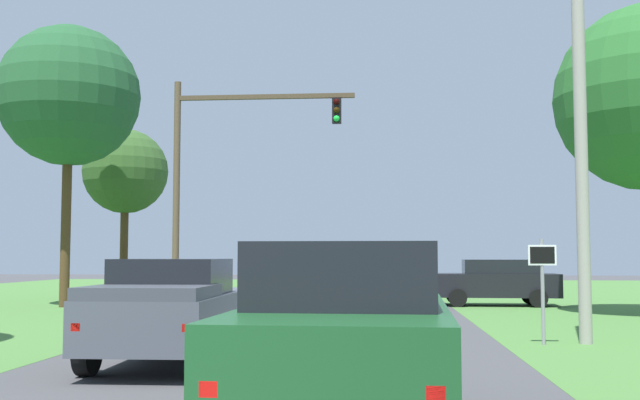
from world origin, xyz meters
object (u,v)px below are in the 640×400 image
object	(u,v)px
extra_tree_2	(125,172)
keep_moving_sign	(542,277)
pickup_truck_lead	(174,309)
traffic_light	(220,161)
extra_tree_1	(69,96)
crossing_suv_far	(496,281)
utility_pole_right	(581,135)
red_suv_near	(349,337)

from	to	relation	value
extra_tree_2	keep_moving_sign	bearing A→B (deg)	-47.86
pickup_truck_lead	extra_tree_2	distance (m)	21.98
pickup_truck_lead	extra_tree_2	xyz separation A→B (m)	(-7.87, 19.97, 4.73)
traffic_light	extra_tree_2	bearing A→B (deg)	130.70
traffic_light	extra_tree_2	distance (m)	8.90
keep_moving_sign	extra_tree_1	distance (m)	19.79
traffic_light	crossing_suv_far	size ratio (longest dim) A/B	1.71
traffic_light	pickup_truck_lead	bearing A→B (deg)	-81.11
utility_pole_right	extra_tree_1	size ratio (longest dim) A/B	0.86
keep_moving_sign	extra_tree_1	xyz separation A→B (m)	(-15.26, 10.81, 6.48)
keep_moving_sign	red_suv_near	bearing A→B (deg)	-113.43
traffic_light	crossing_suv_far	xyz separation A→B (m)	(10.13, 3.09, -4.38)
traffic_light	extra_tree_2	xyz separation A→B (m)	(-5.80, 6.74, 0.38)
pickup_truck_lead	crossing_suv_far	bearing A→B (deg)	63.71
extra_tree_1	extra_tree_2	world-z (taller)	extra_tree_1
pickup_truck_lead	keep_moving_sign	bearing A→B (deg)	25.20
traffic_light	utility_pole_right	xyz separation A→B (m)	(10.19, -9.58, -0.72)
traffic_light	extra_tree_1	distance (m)	6.65
red_suv_near	pickup_truck_lead	distance (m)	6.35
keep_moving_sign	utility_pole_right	size ratio (longest dim) A/B	0.25
red_suv_near	crossing_suv_far	distance (m)	22.21
extra_tree_2	traffic_light	bearing A→B (deg)	-49.30
traffic_light	red_suv_near	bearing A→B (deg)	-73.73
utility_pole_right	extra_tree_1	xyz separation A→B (m)	(-16.22, 10.52, 3.35)
extra_tree_2	crossing_suv_far	bearing A→B (deg)	-12.90
crossing_suv_far	red_suv_near	bearing A→B (deg)	-102.22
extra_tree_2	extra_tree_1	bearing A→B (deg)	-92.37
extra_tree_2	red_suv_near	bearing A→B (deg)	-66.11
red_suv_near	extra_tree_1	world-z (taller)	extra_tree_1
keep_moving_sign	utility_pole_right	world-z (taller)	utility_pole_right
utility_pole_right	extra_tree_2	world-z (taller)	utility_pole_right
keep_moving_sign	extra_tree_2	size ratio (longest dim) A/B	0.30
red_suv_near	traffic_light	world-z (taller)	traffic_light
extra_tree_1	traffic_light	bearing A→B (deg)	-8.87
red_suv_near	keep_moving_sign	world-z (taller)	keep_moving_sign
pickup_truck_lead	red_suv_near	bearing A→B (deg)	-58.01
red_suv_near	traffic_light	xyz separation A→B (m)	(-5.43, 18.62, 4.24)
pickup_truck_lead	utility_pole_right	size ratio (longest dim) A/B	0.57
pickup_truck_lead	extra_tree_2	world-z (taller)	extra_tree_2
red_suv_near	extra_tree_2	bearing A→B (deg)	113.89
extra_tree_1	utility_pole_right	bearing A→B (deg)	-32.96
crossing_suv_far	traffic_light	bearing A→B (deg)	-163.05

